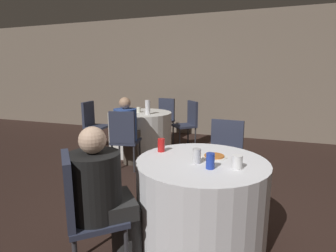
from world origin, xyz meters
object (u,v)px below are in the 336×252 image
object	(u,v)px
chair_far_south	(124,135)
soda_can_blue	(210,161)
person_blue_shirt	(127,132)
soda_can_silver	(197,156)
table_far	(140,132)
bottle_far	(148,107)
person_black_shirt	(105,198)
soda_can_red	(161,145)
chair_far_northeast	(189,120)
chair_near_north	(225,153)
table_near	(201,202)
chair_near_southwest	(82,205)
chair_far_west	(92,121)
chair_far_north	(165,116)
pizza_plate_near	(214,156)

from	to	relation	value
chair_far_south	soda_can_blue	distance (m)	2.20
person_blue_shirt	soda_can_silver	xyz separation A→B (m)	(1.48, -1.58, 0.24)
table_far	bottle_far	distance (m)	0.57
person_black_shirt	bottle_far	size ratio (longest dim) A/B	4.42
soda_can_red	person_blue_shirt	bearing A→B (deg)	128.60
chair_far_northeast	soda_can_red	bearing A→B (deg)	149.67
chair_near_north	soda_can_red	bearing A→B (deg)	64.24
table_near	chair_near_southwest	bearing A→B (deg)	-137.49
chair_far_west	chair_far_north	size ratio (longest dim) A/B	1.00
pizza_plate_near	soda_can_blue	xyz separation A→B (m)	(0.02, -0.29, 0.05)
bottle_far	chair_far_north	bearing A→B (deg)	94.85
chair_far_north	chair_near_southwest	bearing A→B (deg)	109.31
soda_can_red	soda_can_silver	xyz separation A→B (m)	(0.38, -0.21, 0.00)
chair_near_north	person_blue_shirt	size ratio (longest dim) A/B	0.83
chair_near_north	soda_can_blue	size ratio (longest dim) A/B	7.57
chair_near_southwest	soda_can_silver	size ratio (longest dim) A/B	7.57
chair_near_southwest	person_blue_shirt	bearing A→B (deg)	157.77
chair_near_southwest	chair_far_west	distance (m)	3.51
soda_can_red	chair_far_west	bearing A→B (deg)	136.88
chair_far_northeast	chair_far_south	size ratio (longest dim) A/B	1.00
chair_far_northeast	chair_far_west	distance (m)	1.91
soda_can_red	chair_far_northeast	bearing A→B (deg)	99.91
chair_near_north	person_black_shirt	world-z (taller)	person_black_shirt
table_far	soda_can_silver	distance (m)	2.95
chair_near_southwest	chair_far_south	size ratio (longest dim) A/B	1.00
soda_can_silver	bottle_far	size ratio (longest dim) A/B	0.49
soda_can_red	bottle_far	bearing A→B (deg)	116.88
chair_near_southwest	soda_can_silver	world-z (taller)	chair_near_southwest
soda_can_blue	soda_can_silver	bearing A→B (deg)	145.79
chair_far_north	person_black_shirt	world-z (taller)	person_black_shirt
chair_near_southwest	pizza_plate_near	distance (m)	1.13
table_far	chair_near_north	bearing A→B (deg)	-37.95
person_blue_shirt	soda_can_silver	distance (m)	2.18
table_near	soda_can_blue	world-z (taller)	soda_can_blue
chair_far_northeast	pizza_plate_near	xyz separation A→B (m)	(0.99, -2.85, 0.21)
chair_far_south	chair_far_northeast	bearing A→B (deg)	59.41
chair_far_west	table_far	bearing A→B (deg)	90.00
chair_near_north	pizza_plate_near	size ratio (longest dim) A/B	4.13
table_far	chair_near_north	world-z (taller)	chair_near_north
table_near	person_black_shirt	distance (m)	0.83
chair_far_west	soda_can_blue	xyz separation A→B (m)	(2.78, -2.42, 0.26)
chair_near_north	chair_far_south	bearing A→B (deg)	-9.38
chair_near_north	person_blue_shirt	xyz separation A→B (m)	(-1.58, 0.54, 0.02)
soda_can_silver	person_black_shirt	bearing A→B (deg)	-140.59
person_black_shirt	pizza_plate_near	distance (m)	0.97
chair_far_south	chair_far_north	bearing A→B (deg)	80.55
chair_near_north	pizza_plate_near	bearing A→B (deg)	94.92
table_near	soda_can_blue	bearing A→B (deg)	-59.03
pizza_plate_near	chair_far_west	bearing A→B (deg)	142.40
table_near	chair_far_northeast	distance (m)	3.12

